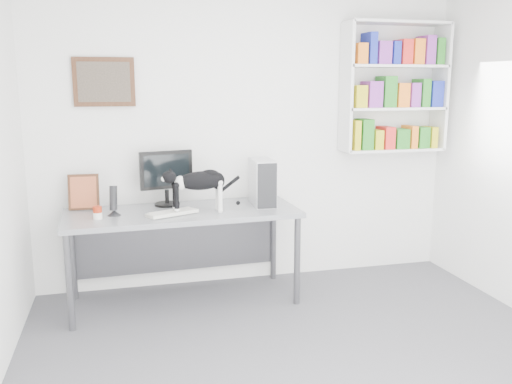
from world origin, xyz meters
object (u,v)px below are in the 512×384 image
at_px(desk, 184,257).
at_px(keyboard, 172,213).
at_px(cat, 199,191).
at_px(leaning_print, 84,191).
at_px(pc_tower, 262,182).
at_px(speaker, 113,200).
at_px(bookshelf, 394,87).
at_px(monitor, 166,178).
at_px(soup_can, 98,213).

relative_size(desk, keyboard, 4.72).
bearing_deg(desk, cat, -43.58).
xyz_separation_m(leaning_print, cat, (0.95, -0.36, 0.03)).
height_order(pc_tower, cat, pc_tower).
distance_m(keyboard, pc_tower, 0.87).
height_order(desk, speaker, speaker).
distance_m(bookshelf, speaker, 2.83).
height_order(desk, cat, cat).
height_order(monitor, pc_tower, monitor).
height_order(keyboard, cat, cat).
distance_m(leaning_print, soup_can, 0.41).
xyz_separation_m(desk, cat, (0.13, -0.12, 0.59)).
distance_m(pc_tower, leaning_print, 1.55).
distance_m(monitor, leaning_print, 0.71).
xyz_separation_m(desk, pc_tower, (0.73, 0.08, 0.61)).
height_order(soup_can, cat, cat).
bearing_deg(speaker, cat, 9.09).
distance_m(speaker, cat, 0.70).
relative_size(monitor, leaning_print, 1.57).
height_order(desk, keyboard, keyboard).
relative_size(desk, monitor, 3.94).
xyz_separation_m(pc_tower, soup_can, (-1.42, -0.21, -0.15)).
height_order(leaning_print, soup_can, leaning_print).
bearing_deg(cat, speaker, 167.55).
relative_size(leaning_print, soup_can, 3.05).
bearing_deg(leaning_print, bookshelf, 3.89).
distance_m(keyboard, cat, 0.29).
bearing_deg(keyboard, cat, -20.06).
bearing_deg(soup_can, monitor, 32.11).
xyz_separation_m(keyboard, soup_can, (-0.59, -0.00, 0.04)).
bearing_deg(soup_can, speaker, 36.78).
bearing_deg(pc_tower, speaker, -171.96).
bearing_deg(keyboard, pc_tower, -8.78).
relative_size(keyboard, soup_can, 4.00).
bearing_deg(bookshelf, speaker, -172.80).
relative_size(bookshelf, soup_can, 11.90).
relative_size(keyboard, leaning_print, 1.31).
bearing_deg(bookshelf, soup_can, -171.21).
height_order(speaker, soup_can, speaker).
distance_m(desk, cat, 0.62).
relative_size(leaning_print, cat, 0.53).
relative_size(speaker, soup_can, 2.47).
xyz_separation_m(monitor, pc_tower, (0.84, -0.16, -0.05)).
height_order(keyboard, soup_can, soup_can).
height_order(keyboard, leaning_print, leaning_print).
distance_m(bookshelf, leaning_print, 3.04).
distance_m(bookshelf, soup_can, 2.99).
bearing_deg(soup_can, leaning_print, 107.91).
bearing_deg(pc_tower, keyboard, -162.83).
bearing_deg(soup_can, bookshelf, 8.79).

